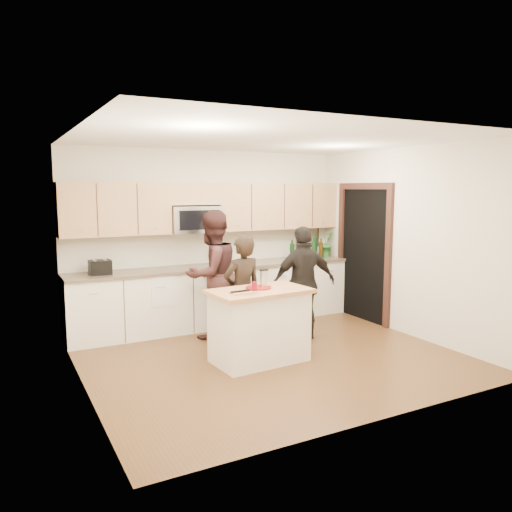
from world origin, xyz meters
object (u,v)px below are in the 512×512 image
woman_left (242,292)px  woman_right (304,283)px  island (259,325)px  woman_center (212,275)px  toaster (100,267)px

woman_left → woman_right: bearing=173.9°
island → woman_center: 1.30m
island → woman_left: woman_left is taller
island → woman_center: size_ratio=0.69×
island → woman_left: bearing=81.8°
woman_left → woman_center: 0.70m
woman_left → woman_right: (0.96, -0.00, 0.04)m
toaster → woman_left: bearing=-37.4°
woman_center → woman_right: size_ratio=1.13×
woman_center → island: bearing=75.8°
toaster → woman_left: 2.01m
woman_right → island: bearing=38.6°
island → toaster: 2.41m
woman_center → woman_right: (1.11, -0.67, -0.10)m
island → toaster: size_ratio=4.34×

